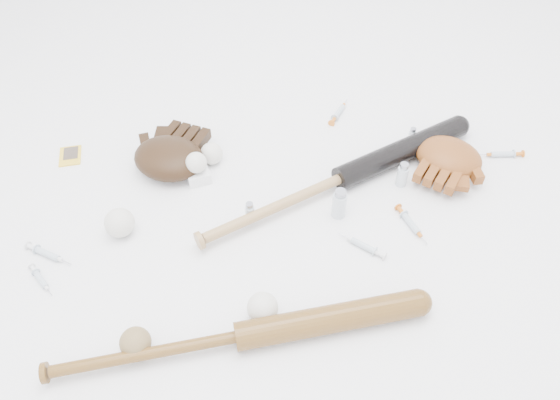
{
  "coord_description": "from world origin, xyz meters",
  "views": [
    {
      "loc": [
        -0.02,
        -1.07,
        1.18
      ],
      "look_at": [
        -0.01,
        -0.02,
        0.06
      ],
      "focal_mm": 35.0,
      "sensor_mm": 36.0,
      "label": 1
    }
  ],
  "objects_px": {
    "bat_dark": "(341,178)",
    "pedestal": "(198,175)",
    "glove_dark": "(169,158)",
    "bat_wood": "(240,336)"
  },
  "relations": [
    {
      "from": "bat_dark",
      "to": "pedestal",
      "type": "distance_m",
      "value": 0.44
    },
    {
      "from": "glove_dark",
      "to": "pedestal",
      "type": "bearing_deg",
      "value": -5.52
    },
    {
      "from": "glove_dark",
      "to": "pedestal",
      "type": "xyz_separation_m",
      "value": [
        0.09,
        -0.05,
        -0.03
      ]
    },
    {
      "from": "bat_wood",
      "to": "pedestal",
      "type": "relative_size",
      "value": 13.84
    },
    {
      "from": "bat_dark",
      "to": "glove_dark",
      "type": "bearing_deg",
      "value": 140.57
    },
    {
      "from": "bat_dark",
      "to": "glove_dark",
      "type": "xyz_separation_m",
      "value": [
        -0.52,
        0.08,
        0.01
      ]
    },
    {
      "from": "bat_wood",
      "to": "pedestal",
      "type": "distance_m",
      "value": 0.58
    },
    {
      "from": "bat_wood",
      "to": "glove_dark",
      "type": "xyz_separation_m",
      "value": [
        -0.24,
        0.6,
        0.01
      ]
    },
    {
      "from": "pedestal",
      "to": "bat_wood",
      "type": "bearing_deg",
      "value": -74.65
    },
    {
      "from": "glove_dark",
      "to": "pedestal",
      "type": "distance_m",
      "value": 0.11
    }
  ]
}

